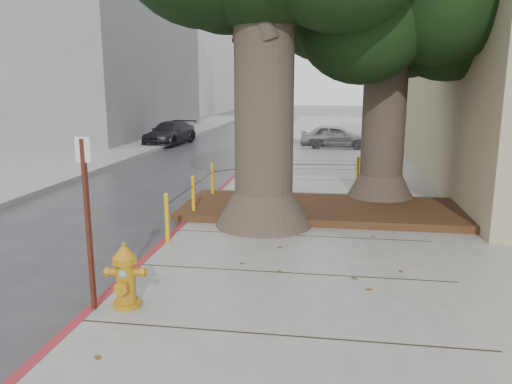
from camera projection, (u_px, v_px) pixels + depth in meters
ground at (259, 280)px, 7.89m from camera, size 140.00×140.00×0.00m
sidewalk_far at (401, 127)px, 35.99m from camera, size 16.00×20.00×0.15m
curb_red at (183, 227)px, 10.59m from camera, size 0.14×26.00×0.16m
planter_bed at (322, 209)px, 11.48m from camera, size 6.40×2.60×0.16m
building_far_grey at (67, 35)px, 30.11m from camera, size 12.00×16.00×12.00m
building_far_white at (161, 41)px, 52.32m from camera, size 12.00×18.00×15.00m
bollard_ring at (250, 184)px, 12.11m from camera, size 3.79×5.39×0.95m
fire_hydrant at (125, 276)px, 6.53m from camera, size 0.47×0.43×0.88m
signpost at (88, 215)px, 6.29m from camera, size 0.22×0.07×2.26m
car_silver at (336, 137)px, 24.10m from camera, size 3.47×1.49×1.17m
car_dark at (170, 133)px, 25.87m from camera, size 2.10×4.20×1.17m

